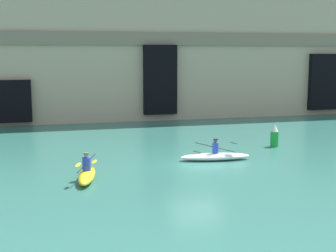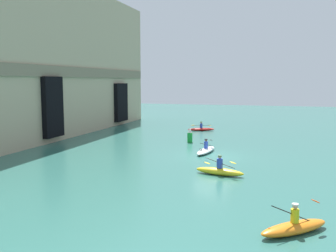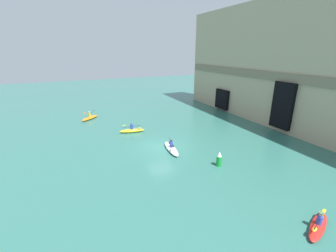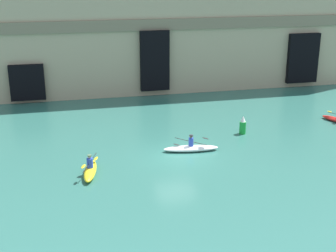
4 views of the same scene
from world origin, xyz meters
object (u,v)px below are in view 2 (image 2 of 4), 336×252
Objects in this scene: kayak_yellow at (220,171)px; kayak_white at (206,150)px; kayak_orange at (294,227)px; marker_buoy at (190,136)px; kayak_red at (201,129)px.

kayak_white is at bearing 118.27° from kayak_yellow.
kayak_orange is 15.48m from kayak_white.
kayak_white is 5.07m from marker_buoy.
kayak_orange is 0.90× the size of kayak_red.
marker_buoy is at bearing 122.49° from kayak_yellow.
kayak_white is (14.22, 6.14, -0.03)m from kayak_orange.
marker_buoy is at bearing 34.70° from kayak_white.
kayak_red is at bearing 115.42° from kayak_yellow.
kayak_yellow is 11.88m from marker_buoy.
kayak_red is 1.00× the size of kayak_yellow.
kayak_white is (-12.55, -3.06, 0.00)m from kayak_red.
kayak_orange is 0.76× the size of kayak_white.
kayak_white is at bearing -151.98° from marker_buoy.
kayak_orange is 0.90× the size of kayak_yellow.
kayak_orange is at bearing -94.51° from kayak_red.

